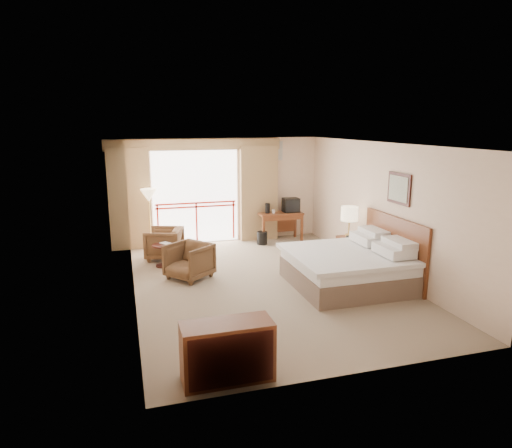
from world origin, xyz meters
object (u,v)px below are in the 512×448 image
object	(u,v)px
armchair_near	(190,278)
side_table	(163,252)
bed	(349,267)
floor_lamp	(149,198)
table_lamp	(349,214)
desk	(279,218)
dresser	(227,352)
tv	(291,205)
armchair_far	(165,259)
wastebasket	(262,238)
nightstand	(349,251)

from	to	relation	value
armchair_near	side_table	bearing A→B (deg)	166.58
bed	armchair_near	bearing A→B (deg)	156.00
floor_lamp	side_table	bearing A→B (deg)	-83.18
bed	table_lamp	xyz separation A→B (m)	(0.65, 1.30, 0.74)
desk	dresser	size ratio (longest dim) A/B	1.04
bed	side_table	xyz separation A→B (m)	(-3.34, 2.22, -0.04)
tv	armchair_far	xyz separation A→B (m)	(-3.43, -0.85, -0.94)
bed	side_table	size ratio (longest dim) A/B	4.33
table_lamp	floor_lamp	size ratio (longest dim) A/B	0.43
wastebasket	side_table	size ratio (longest dim) A/B	0.68
table_lamp	dresser	distance (m)	5.37
tv	dresser	distance (m)	7.01
bed	nightstand	distance (m)	1.41
side_table	armchair_far	bearing A→B (deg)	81.64
bed	armchair_far	bearing A→B (deg)	139.28
bed	nightstand	world-z (taller)	bed
bed	wastebasket	world-z (taller)	bed
side_table	dresser	size ratio (longest dim) A/B	0.44
tv	wastebasket	bearing A→B (deg)	-169.73
nightstand	side_table	bearing A→B (deg)	167.32
bed	side_table	world-z (taller)	bed
wastebasket	armchair_far	distance (m)	2.62
table_lamp	side_table	size ratio (longest dim) A/B	1.34
desk	side_table	world-z (taller)	desk
table_lamp	armchair_far	size ratio (longest dim) A/B	0.83
desk	tv	xyz separation A→B (m)	(0.30, -0.06, 0.35)
tv	armchair_near	size ratio (longest dim) A/B	0.52
armchair_far	armchair_near	world-z (taller)	same
armchair_near	side_table	world-z (taller)	side_table
bed	wastebasket	bearing A→B (deg)	101.82
tv	armchair_near	distance (m)	3.99
dresser	wastebasket	bearing A→B (deg)	73.26
desk	floor_lamp	distance (m)	3.45
desk	tv	bearing A→B (deg)	-12.19
table_lamp	wastebasket	world-z (taller)	table_lamp
side_table	armchair_near	bearing A→B (deg)	-64.61
table_lamp	desk	size ratio (longest dim) A/B	0.57
side_table	floor_lamp	world-z (taller)	floor_lamp
nightstand	floor_lamp	distance (m)	4.88
armchair_near	dresser	xyz separation A→B (m)	(-0.09, -3.86, 0.37)
bed	nightstand	xyz separation A→B (m)	(0.65, 1.25, -0.07)
table_lamp	bed	bearing A→B (deg)	-116.48
bed	desk	world-z (taller)	bed
desk	tv	size ratio (longest dim) A/B	2.80
table_lamp	tv	xyz separation A→B (m)	(-0.48, 2.35, -0.18)
nightstand	side_table	distance (m)	4.11
nightstand	armchair_near	bearing A→B (deg)	-179.64
table_lamp	desk	xyz separation A→B (m)	(-0.78, 2.41, -0.53)
side_table	table_lamp	bearing A→B (deg)	-12.99
bed	dresser	bearing A→B (deg)	-139.32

